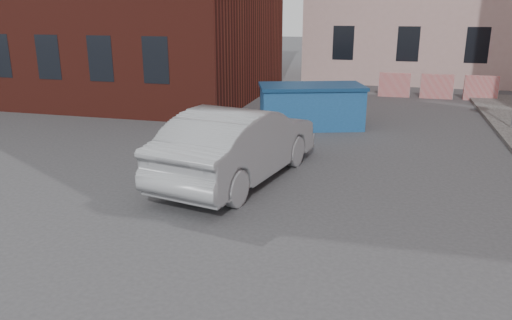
% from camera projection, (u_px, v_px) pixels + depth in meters
% --- Properties ---
extents(ground, '(120.00, 120.00, 0.00)m').
position_uv_depth(ground, '(226.00, 245.00, 7.93)').
color(ground, '#38383A').
rests_on(ground, ground).
extents(far_building, '(6.00, 6.00, 8.00)m').
position_uv_depth(far_building, '(37.00, 2.00, 32.05)').
color(far_building, maroon).
rests_on(far_building, ground).
extents(barriers, '(4.70, 0.18, 1.00)m').
position_uv_depth(barriers, '(437.00, 87.00, 20.59)').
color(barriers, red).
rests_on(barriers, ground).
extents(dumpster, '(3.55, 2.58, 1.34)m').
position_uv_depth(dumpster, '(311.00, 106.00, 15.57)').
color(dumpster, '#225FA3').
rests_on(dumpster, ground).
extents(silver_car, '(2.65, 5.10, 1.60)m').
position_uv_depth(silver_car, '(239.00, 143.00, 10.78)').
color(silver_car, '#999CA0').
rests_on(silver_car, ground).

